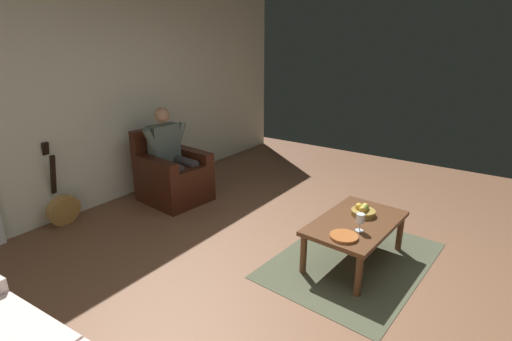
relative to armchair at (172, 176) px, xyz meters
The scene contains 10 objects.
ground_plane 2.44m from the armchair, 83.31° to the left, with size 7.53×7.53×0.00m, color brown.
wall_back 1.30m from the armchair, 67.16° to the right, with size 6.67×0.06×2.80m, color silver.
rug 2.51m from the armchair, 88.77° to the left, with size 1.74×1.23×0.01m, color #484C37.
armchair is the anchor object (origin of this frame).
person_seated 0.32m from the armchair, 84.57° to the left, with size 0.65×0.63×1.20m.
coffee_table 2.49m from the armchair, 88.77° to the left, with size 1.08×0.70×0.41m.
guitar 1.31m from the armchair, 20.89° to the right, with size 0.36×0.29×0.95m.
wine_glass_near 2.60m from the armchair, 85.13° to the left, with size 0.07×0.07×0.16m.
fruit_bowl 2.50m from the armchair, 92.52° to the left, with size 0.23×0.23×0.11m.
decorative_dish 2.56m from the armchair, 80.69° to the left, with size 0.24×0.24×0.02m, color #AD5F2C.
Camera 1 is at (2.91, 1.18, 2.01)m, focal length 26.97 mm.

